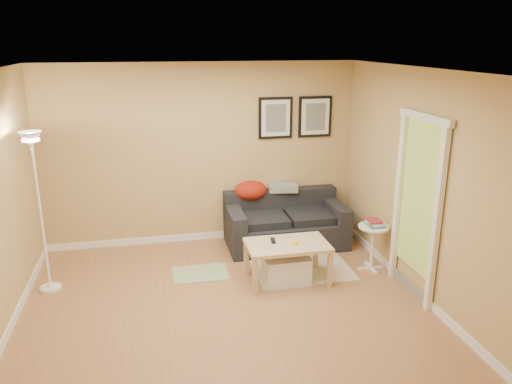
{
  "coord_description": "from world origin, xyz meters",
  "views": [
    {
      "loc": [
        -0.71,
        -5.0,
        2.89
      ],
      "look_at": [
        0.55,
        0.85,
        1.05
      ],
      "focal_mm": 34.98,
      "sensor_mm": 36.0,
      "label": 1
    }
  ],
  "objects_px": {
    "sofa": "(286,221)",
    "book_stack": "(375,223)",
    "storage_bin": "(286,269)",
    "floor_lamp": "(41,218)",
    "side_table": "(372,248)",
    "coffee_table": "(287,262)"
  },
  "relations": [
    {
      "from": "coffee_table",
      "to": "floor_lamp",
      "type": "relative_size",
      "value": 0.52
    },
    {
      "from": "coffee_table",
      "to": "storage_bin",
      "type": "xyz_separation_m",
      "value": [
        -0.02,
        -0.03,
        -0.07
      ]
    },
    {
      "from": "sofa",
      "to": "book_stack",
      "type": "xyz_separation_m",
      "value": [
        0.9,
        -1.01,
        0.27
      ]
    },
    {
      "from": "sofa",
      "to": "storage_bin",
      "type": "distance_m",
      "value": 1.19
    },
    {
      "from": "coffee_table",
      "to": "storage_bin",
      "type": "relative_size",
      "value": 1.75
    },
    {
      "from": "side_table",
      "to": "floor_lamp",
      "type": "bearing_deg",
      "value": 175.72
    },
    {
      "from": "sofa",
      "to": "storage_bin",
      "type": "height_order",
      "value": "sofa"
    },
    {
      "from": "floor_lamp",
      "to": "book_stack",
      "type": "bearing_deg",
      "value": -4.06
    },
    {
      "from": "storage_bin",
      "to": "floor_lamp",
      "type": "xyz_separation_m",
      "value": [
        -2.83,
        0.42,
        0.74
      ]
    },
    {
      "from": "book_stack",
      "to": "floor_lamp",
      "type": "bearing_deg",
      "value": 154.1
    },
    {
      "from": "coffee_table",
      "to": "book_stack",
      "type": "xyz_separation_m",
      "value": [
        1.18,
        0.1,
        0.39
      ]
    },
    {
      "from": "coffee_table",
      "to": "floor_lamp",
      "type": "bearing_deg",
      "value": 158.57
    },
    {
      "from": "sofa",
      "to": "coffee_table",
      "type": "bearing_deg",
      "value": -104.65
    },
    {
      "from": "storage_bin",
      "to": "floor_lamp",
      "type": "relative_size",
      "value": 0.3
    },
    {
      "from": "storage_bin",
      "to": "book_stack",
      "type": "bearing_deg",
      "value": 6.14
    },
    {
      "from": "storage_bin",
      "to": "side_table",
      "type": "bearing_deg",
      "value": 5.52
    },
    {
      "from": "sofa",
      "to": "side_table",
      "type": "relative_size",
      "value": 2.83
    },
    {
      "from": "storage_bin",
      "to": "book_stack",
      "type": "xyz_separation_m",
      "value": [
        1.21,
        0.13,
        0.47
      ]
    },
    {
      "from": "book_stack",
      "to": "storage_bin",
      "type": "bearing_deg",
      "value": 164.3
    },
    {
      "from": "coffee_table",
      "to": "side_table",
      "type": "bearing_deg",
      "value": -9.63
    },
    {
      "from": "book_stack",
      "to": "floor_lamp",
      "type": "relative_size",
      "value": 0.13
    },
    {
      "from": "sofa",
      "to": "coffee_table",
      "type": "relative_size",
      "value": 1.7
    }
  ]
}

